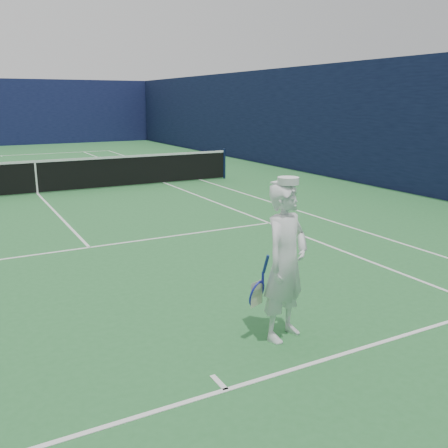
{
  "coord_description": "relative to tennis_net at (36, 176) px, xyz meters",
  "views": [
    {
      "loc": [
        -2.07,
        -15.68,
        2.75
      ],
      "look_at": [
        1.15,
        -9.7,
        1.06
      ],
      "focal_mm": 40.0,
      "sensor_mm": 36.0,
      "label": 1
    }
  ],
  "objects": [
    {
      "name": "ground",
      "position": [
        0.0,
        0.0,
        -0.55
      ],
      "size": [
        80.0,
        80.0,
        0.0
      ],
      "primitive_type": "plane",
      "color": "#2A6F36",
      "rests_on": "ground"
    },
    {
      "name": "court_markings",
      "position": [
        0.0,
        0.0,
        -0.55
      ],
      "size": [
        11.03,
        23.83,
        0.01
      ],
      "color": "white",
      "rests_on": "ground"
    },
    {
      "name": "windscreen_fence",
      "position": [
        0.0,
        0.0,
        1.45
      ],
      "size": [
        20.12,
        36.12,
        4.0
      ],
      "color": "#10153D",
      "rests_on": "ground"
    },
    {
      "name": "tennis_net",
      "position": [
        0.0,
        0.0,
        0.0
      ],
      "size": [
        12.88,
        0.09,
        1.07
      ],
      "color": "#141E4C",
      "rests_on": "ground"
    },
    {
      "name": "tennis_player",
      "position": [
        1.15,
        -11.2,
        0.38
      ],
      "size": [
        0.89,
        0.66,
        1.92
      ],
      "rotation": [
        0.0,
        0.0,
        0.37
      ],
      "color": "white",
      "rests_on": "ground"
    }
  ]
}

